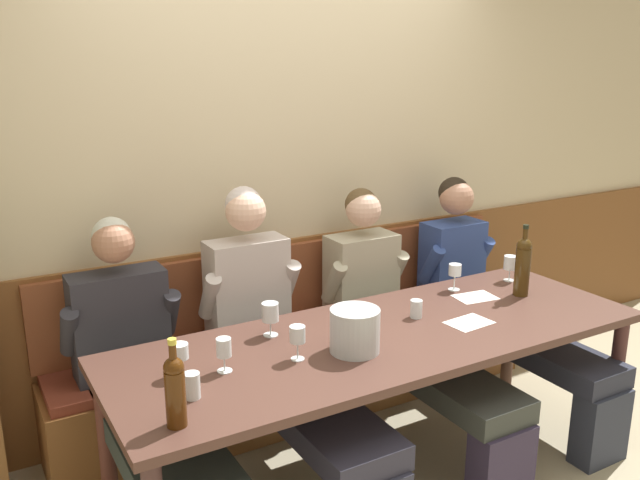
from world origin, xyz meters
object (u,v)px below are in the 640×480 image
object	(u,v)px
ice_bucket	(355,330)
water_tumbler_left	(192,386)
person_center_left_seat	(280,345)
wine_glass_by_bottle	(224,349)
water_tumbler_center	(416,309)
person_right_seat	(494,298)
wine_bottle_amber_mid	(523,265)
wine_glass_mid_right	(455,271)
wine_glass_mid_left	(297,335)
wall_bench	(308,364)
wine_glass_center_front	(270,314)
wine_bottle_clear_water	(175,389)
wine_glass_left_end	(180,353)
person_center_right_seat	(401,322)
person_left_seat	(147,390)
wine_glass_right_end	(510,263)
dining_table	(384,348)

from	to	relation	value
ice_bucket	water_tumbler_left	bearing A→B (deg)	-176.76
person_center_left_seat	water_tumbler_left	world-z (taller)	person_center_left_seat
wine_glass_by_bottle	water_tumbler_center	distance (m)	1.02
person_right_seat	wine_bottle_amber_mid	distance (m)	0.42
person_right_seat	water_tumbler_left	size ratio (longest dim) A/B	13.37
wine_glass_mid_right	wine_glass_mid_left	xyz separation A→B (m)	(-1.13, -0.33, 0.00)
wall_bench	wine_glass_center_front	distance (m)	0.88
wall_bench	wine_bottle_clear_water	distance (m)	1.59
wine_bottle_amber_mid	wine_glass_left_end	bearing A→B (deg)	179.88
person_center_left_seat	ice_bucket	size ratio (longest dim) A/B	6.23
wall_bench	person_center_right_seat	distance (m)	0.62
wall_bench	wine_glass_mid_right	xyz separation A→B (m)	(0.66, -0.44, 0.56)
person_center_right_seat	person_right_seat	xyz separation A→B (m)	(0.67, 0.00, 0.01)
wine_bottle_amber_mid	wine_bottle_clear_water	bearing A→B (deg)	-170.10
wine_glass_by_bottle	wine_glass_center_front	xyz separation A→B (m)	(0.32, 0.23, 0.01)
person_right_seat	wine_bottle_amber_mid	size ratio (longest dim) A/B	3.48
wine_glass_mid_right	person_center_right_seat	bearing A→B (deg)	172.69
person_center_left_seat	wine_glass_mid_left	bearing A→B (deg)	-106.02
water_tumbler_left	wall_bench	bearing A→B (deg)	41.91
wine_bottle_clear_water	person_right_seat	bearing A→B (deg)	16.77
wine_glass_mid_left	person_left_seat	bearing A→B (deg)	147.75
person_left_seat	ice_bucket	distance (m)	0.92
wall_bench	wine_glass_by_bottle	world-z (taller)	wall_bench
wine_bottle_clear_water	wine_glass_right_end	bearing A→B (deg)	14.54
person_center_right_seat	wine_glass_mid_left	xyz separation A→B (m)	(-0.81, -0.37, 0.24)
dining_table	wine_glass_center_front	distance (m)	0.54
person_center_left_seat	water_tumbler_center	world-z (taller)	person_center_left_seat
wine_glass_left_end	person_left_seat	bearing A→B (deg)	107.67
wine_glass_left_end	water_tumbler_center	xyz separation A→B (m)	(1.18, 0.02, -0.05)
wine_glass_right_end	person_center_right_seat	bearing A→B (deg)	173.58
wall_bench	wine_glass_left_end	distance (m)	1.28
wall_bench	water_tumbler_left	xyz separation A→B (m)	(-0.96, -0.86, 0.51)
person_right_seat	water_tumbler_left	xyz separation A→B (m)	(-1.97, -0.47, 0.18)
wine_glass_mid_left	water_tumbler_center	world-z (taller)	wine_glass_mid_left
wine_glass_center_front	wine_glass_mid_left	bearing A→B (deg)	-92.31
person_right_seat	wine_glass_left_end	bearing A→B (deg)	-171.91
person_center_left_seat	wine_bottle_amber_mid	xyz separation A→B (m)	(1.27, -0.28, 0.28)
wine_glass_left_end	wine_glass_right_end	xyz separation A→B (m)	(1.97, 0.20, 0.01)
wine_glass_by_bottle	wine_glass_center_front	distance (m)	0.39
person_left_seat	wall_bench	bearing A→B (deg)	22.60
dining_table	wine_glass_by_bottle	xyz separation A→B (m)	(-0.77, 0.01, 0.17)
ice_bucket	wine_glass_center_front	world-z (taller)	ice_bucket
wine_glass_left_end	water_tumbler_center	world-z (taller)	wine_glass_left_end
wine_glass_mid_right	water_tumbler_center	size ratio (longest dim) A/B	1.66
person_right_seat	wine_bottle_clear_water	size ratio (longest dim) A/B	4.14
person_center_right_seat	wall_bench	bearing A→B (deg)	131.09
wine_bottle_clear_water	wine_glass_mid_left	bearing A→B (deg)	22.56
wine_glass_center_front	wine_glass_right_end	distance (m)	1.49
dining_table	person_center_right_seat	distance (m)	0.48
person_left_seat	person_center_right_seat	bearing A→B (deg)	1.21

